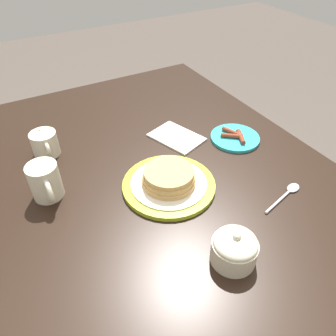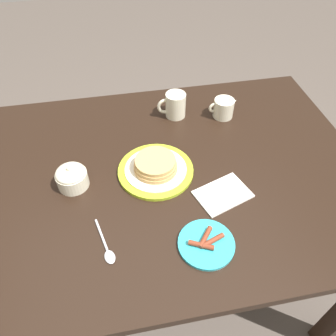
{
  "view_description": "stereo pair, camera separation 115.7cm",
  "coord_description": "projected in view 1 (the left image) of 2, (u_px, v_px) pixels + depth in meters",
  "views": [
    {
      "loc": [
        0.56,
        -0.32,
        1.37
      ],
      "look_at": [
        -0.03,
        0.02,
        0.81
      ],
      "focal_mm": 35.0,
      "sensor_mm": 36.0,
      "label": 1
    },
    {
      "loc": [
        0.11,
        0.73,
        1.57
      ],
      "look_at": [
        -0.03,
        0.02,
        0.81
      ],
      "focal_mm": 35.0,
      "sensor_mm": 36.0,
      "label": 2
    }
  ],
  "objects": [
    {
      "name": "spoon",
      "position": [
        288.0,
        193.0,
        0.85
      ],
      "size": [
        0.05,
        0.15,
        0.01
      ],
      "color": "silver",
      "rests_on": "dining_table"
    },
    {
      "name": "creamer_pitcher",
      "position": [
        45.0,
        143.0,
        0.96
      ],
      "size": [
        0.11,
        0.08,
        0.08
      ],
      "color": "beige",
      "rests_on": "dining_table"
    },
    {
      "name": "pancake_plate",
      "position": [
        168.0,
        181.0,
        0.86
      ],
      "size": [
        0.25,
        0.25,
        0.06
      ],
      "color": "#AAC628",
      "rests_on": "dining_table"
    },
    {
      "name": "coffee_mug",
      "position": [
        45.0,
        181.0,
        0.82
      ],
      "size": [
        0.11,
        0.08,
        0.1
      ],
      "color": "beige",
      "rests_on": "dining_table"
    },
    {
      "name": "dining_table",
      "position": [
        168.0,
        215.0,
        0.96
      ],
      "size": [
        1.39,
        0.94,
        0.78
      ],
      "color": "black",
      "rests_on": "ground_plane"
    },
    {
      "name": "side_plate_bacon",
      "position": [
        235.0,
        137.0,
        1.04
      ],
      "size": [
        0.16,
        0.16,
        0.02
      ],
      "color": "#2DADBC",
      "rests_on": "dining_table"
    },
    {
      "name": "sugar_bowl",
      "position": [
        234.0,
        248.0,
        0.68
      ],
      "size": [
        0.1,
        0.1,
        0.08
      ],
      "color": "beige",
      "rests_on": "dining_table"
    },
    {
      "name": "ground_plane",
      "position": [
        168.0,
        321.0,
        1.38
      ],
      "size": [
        8.0,
        8.0,
        0.0
      ],
      "primitive_type": "plane",
      "color": "#51473F"
    },
    {
      "name": "napkin",
      "position": [
        177.0,
        137.0,
        1.05
      ],
      "size": [
        0.19,
        0.16,
        0.01
      ],
      "color": "silver",
      "rests_on": "dining_table"
    }
  ]
}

